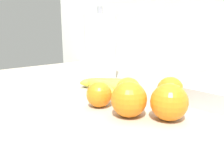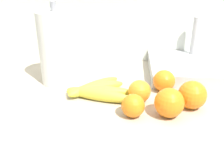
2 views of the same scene
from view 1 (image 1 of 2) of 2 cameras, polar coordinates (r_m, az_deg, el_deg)
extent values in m
cube|color=silver|center=(1.05, 16.47, -9.89)|extent=(1.81, 0.06, 1.30)
ellipsoid|color=gold|center=(0.73, -3.26, -0.75)|extent=(0.22, 0.09, 0.04)
ellipsoid|color=gold|center=(0.74, -1.90, -0.50)|extent=(0.21, 0.05, 0.04)
ellipsoid|color=gold|center=(0.77, -1.20, -0.02)|extent=(0.19, 0.12, 0.04)
ellipsoid|color=yellow|center=(0.78, -0.70, 0.17)|extent=(0.17, 0.17, 0.04)
sphere|color=orange|center=(0.64, 3.95, -1.42)|extent=(0.07, 0.07, 0.07)
sphere|color=orange|center=(0.52, 13.73, -4.30)|extent=(0.08, 0.08, 0.08)
sphere|color=orange|center=(0.53, 4.13, -3.75)|extent=(0.08, 0.08, 0.08)
sphere|color=orange|center=(0.65, 13.97, -1.46)|extent=(0.07, 0.07, 0.07)
sphere|color=orange|center=(0.60, -3.14, -2.58)|extent=(0.07, 0.07, 0.07)
cylinder|color=white|center=(0.91, -2.83, 8.72)|extent=(0.12, 0.12, 0.25)
cylinder|color=gray|center=(0.91, -2.84, 9.67)|extent=(0.02, 0.02, 0.28)
camera|label=2|loc=(0.58, -77.54, 23.89)|focal=42.68mm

